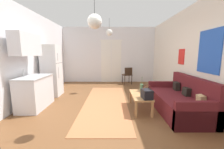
% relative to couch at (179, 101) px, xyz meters
% --- Properties ---
extents(ground_plane, '(5.30, 8.19, 0.10)m').
position_rel_couch_xyz_m(ground_plane, '(-1.92, 0.01, -0.33)').
color(ground_plane, brown).
extents(wall_back, '(4.90, 0.13, 2.83)m').
position_rel_couch_xyz_m(wall_back, '(-1.92, 3.85, 1.12)').
color(wall_back, silver).
rests_on(wall_back, ground_plane).
extents(wall_right, '(0.12, 7.79, 2.83)m').
position_rel_couch_xyz_m(wall_right, '(0.48, 0.00, 1.13)').
color(wall_right, silver).
rests_on(wall_right, ground_plane).
extents(wall_left, '(0.12, 7.79, 2.83)m').
position_rel_couch_xyz_m(wall_left, '(-4.32, 0.01, 1.13)').
color(wall_left, silver).
rests_on(wall_left, ground_plane).
extents(area_rug, '(1.28, 3.62, 0.01)m').
position_rel_couch_xyz_m(area_rug, '(-1.95, 0.63, -0.28)').
color(area_rug, '#B26B42').
rests_on(area_rug, ground_plane).
extents(couch, '(0.95, 1.97, 0.92)m').
position_rel_couch_xyz_m(couch, '(0.00, 0.00, 0.00)').
color(couch, '#5B191E').
rests_on(couch, ground_plane).
extents(coffee_table, '(0.47, 1.04, 0.42)m').
position_rel_couch_xyz_m(coffee_table, '(-1.00, 0.13, 0.08)').
color(coffee_table, '#B27F4C').
rests_on(coffee_table, ground_plane).
extents(bamboo_vase, '(0.10, 0.10, 0.43)m').
position_rel_couch_xyz_m(bamboo_vase, '(-0.90, 0.46, 0.24)').
color(bamboo_vase, '#47704C').
rests_on(bamboo_vase, coffee_table).
extents(handbag, '(0.25, 0.33, 0.34)m').
position_rel_couch_xyz_m(handbag, '(-0.92, -0.21, 0.25)').
color(handbag, black).
rests_on(handbag, coffee_table).
extents(refrigerator, '(0.59, 0.60, 1.79)m').
position_rel_couch_xyz_m(refrigerator, '(-3.89, 1.42, 0.61)').
color(refrigerator, white).
rests_on(refrigerator, ground_plane).
extents(kitchen_counter, '(0.60, 1.08, 2.03)m').
position_rel_couch_xyz_m(kitchen_counter, '(-3.92, 0.26, 0.49)').
color(kitchen_counter, silver).
rests_on(kitchen_counter, ground_plane).
extents(accent_chair, '(0.51, 0.50, 0.83)m').
position_rel_couch_xyz_m(accent_chair, '(-1.00, 3.24, 0.20)').
color(accent_chair, black).
rests_on(accent_chair, ground_plane).
extents(pendant_lamp_near, '(0.27, 0.27, 0.88)m').
position_rel_couch_xyz_m(pendant_lamp_near, '(-2.08, -0.77, 1.80)').
color(pendant_lamp_near, black).
extents(pendant_lamp_far, '(0.24, 0.24, 0.65)m').
position_rel_couch_xyz_m(pendant_lamp_far, '(-1.86, 2.05, 2.02)').
color(pendant_lamp_far, black).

